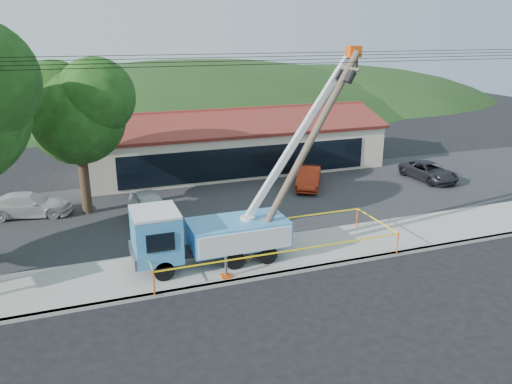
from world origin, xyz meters
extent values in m
plane|color=black|center=(0.00, 0.00, 0.00)|extent=(120.00, 120.00, 0.00)
cube|color=#AEA9A2|center=(0.00, 2.10, 0.07)|extent=(60.00, 0.25, 0.15)
cube|color=#AEA9A2|center=(0.00, 4.00, 0.07)|extent=(60.00, 4.00, 0.15)
cube|color=#28282B|center=(0.00, 12.00, 0.05)|extent=(60.00, 12.00, 0.10)
cube|color=beige|center=(4.00, 20.00, 1.70)|extent=(22.00, 8.00, 3.40)
cube|color=black|center=(4.00, 15.98, 1.43)|extent=(18.04, 0.08, 2.21)
cube|color=maroon|center=(4.00, 18.00, 3.90)|extent=(22.50, 4.53, 1.52)
cube|color=maroon|center=(4.00, 22.00, 3.90)|extent=(22.50, 4.53, 1.52)
cube|color=maroon|center=(4.00, 20.00, 4.55)|extent=(22.50, 0.30, 0.25)
cylinder|color=#332316|center=(-7.00, 13.00, 2.09)|extent=(0.56, 0.56, 4.18)
sphere|color=#18320D|center=(-7.00, 13.00, 5.70)|extent=(5.25, 5.25, 5.25)
sphere|color=#18320D|center=(-8.05, 13.70, 6.65)|extent=(4.20, 4.20, 4.20)
sphere|color=#18320D|center=(-5.95, 12.30, 6.84)|extent=(4.20, 4.20, 4.20)
ellipsoid|color=#1D3914|center=(-15.00, 55.00, 0.00)|extent=(78.40, 56.00, 28.00)
ellipsoid|color=#1D3914|center=(10.00, 55.00, 0.00)|extent=(89.60, 64.00, 32.00)
ellipsoid|color=#1D3914|center=(30.00, 55.00, 0.00)|extent=(72.80, 52.00, 26.00)
cylinder|color=black|center=(0.00, 3.10, 8.93)|extent=(60.00, 0.02, 0.02)
cylinder|color=black|center=(0.00, 3.60, 9.05)|extent=(60.00, 0.02, 0.02)
cylinder|color=black|center=(0.00, 4.10, 9.17)|extent=(60.00, 0.02, 0.02)
cylinder|color=black|center=(0.00, 4.50, 9.29)|extent=(60.00, 0.02, 0.02)
cylinder|color=black|center=(-4.28, 3.12, 0.58)|extent=(0.88, 0.29, 0.88)
cylinder|color=black|center=(-4.28, 5.17, 0.58)|extent=(0.88, 0.29, 0.88)
cylinder|color=black|center=(-1.16, 3.12, 0.58)|extent=(0.88, 0.29, 0.88)
cylinder|color=black|center=(-1.16, 5.17, 0.58)|extent=(0.88, 0.29, 0.88)
cylinder|color=black|center=(0.40, 3.12, 0.58)|extent=(0.88, 0.29, 0.88)
cylinder|color=black|center=(0.40, 5.17, 0.58)|extent=(0.88, 0.29, 0.88)
cube|color=black|center=(-1.75, 4.14, 0.83)|extent=(6.43, 0.97, 0.24)
cube|color=#3683C1|center=(-4.37, 4.14, 1.80)|extent=(1.95, 2.34, 2.04)
cube|color=silver|center=(-4.37, 4.14, 2.87)|extent=(1.95, 2.34, 0.12)
cube|color=black|center=(-5.30, 4.14, 1.95)|extent=(0.08, 1.75, 0.88)
cube|color=gray|center=(-5.40, 4.14, 1.02)|extent=(0.15, 2.24, 0.49)
cube|color=#3683C1|center=(-0.67, 4.14, 1.41)|extent=(4.48, 2.34, 1.17)
cylinder|color=silver|center=(-0.19, 4.14, 1.85)|extent=(0.68, 0.68, 0.58)
cube|color=silver|center=(2.27, 4.14, 5.71)|extent=(5.14, 0.27, 7.39)
cube|color=gray|center=(2.56, 4.14, 5.96)|extent=(3.09, 0.18, 4.44)
cube|color=#E94F0C|center=(4.72, 3.95, 9.33)|extent=(0.58, 0.49, 0.49)
cube|color=#E94F0C|center=(-1.75, 2.49, 0.18)|extent=(0.44, 0.44, 0.08)
cube|color=#E94F0C|center=(0.79, 5.80, 0.18)|extent=(0.44, 0.44, 0.08)
cylinder|color=brown|center=(2.14, 3.60, 4.74)|extent=(5.45, 0.32, 9.34)
cube|color=brown|center=(4.33, 3.60, 8.63)|extent=(0.17, 1.82, 0.17)
cylinder|color=black|center=(4.12, 4.11, 8.32)|extent=(0.57, 0.36, 0.62)
cylinder|color=black|center=(4.12, 3.10, 8.32)|extent=(0.57, 0.36, 0.62)
cylinder|color=#E94F0C|center=(-4.89, 1.95, 0.69)|extent=(0.06, 0.06, 1.07)
cylinder|color=#E94F0C|center=(6.51, 1.95, 0.69)|extent=(0.06, 0.06, 1.07)
cylinder|color=#E94F0C|center=(6.51, 5.60, 0.69)|extent=(0.06, 0.06, 1.07)
cylinder|color=#E94F0C|center=(-4.89, 5.60, 0.69)|extent=(0.06, 0.06, 1.07)
cube|color=yellow|center=(0.81, 1.95, 1.17)|extent=(11.39, 0.01, 0.06)
cube|color=yellow|center=(6.51, 3.78, 1.17)|extent=(0.01, 3.65, 0.06)
cube|color=yellow|center=(0.81, 5.60, 1.17)|extent=(11.39, 0.01, 0.06)
cube|color=yellow|center=(-4.89, 3.78, 1.17)|extent=(0.01, 3.65, 0.06)
imported|color=silver|center=(-3.73, 10.57, 0.00)|extent=(2.11, 4.67, 1.56)
imported|color=maroon|center=(7.24, 13.05, 0.00)|extent=(3.35, 4.38, 1.38)
imported|color=silver|center=(-10.15, 13.59, 0.00)|extent=(4.91, 2.67, 1.35)
imported|color=black|center=(16.00, 11.76, 0.00)|extent=(2.35, 4.66, 1.26)
camera|label=1|loc=(-7.11, -16.01, 10.20)|focal=35.00mm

